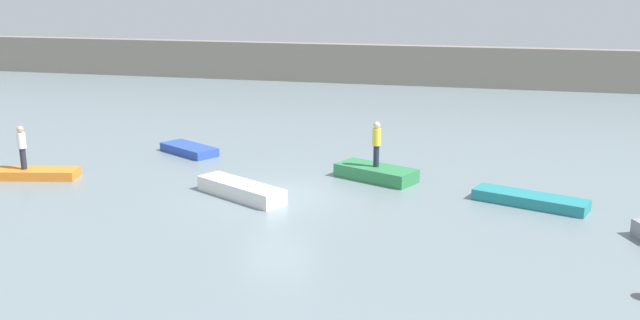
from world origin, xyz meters
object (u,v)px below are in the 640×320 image
rowboat_orange (25,174)px  person_yellow_shirt (377,142)px  rowboat_blue (189,149)px  person_white_shirt (22,145)px  rowboat_teal (530,200)px  rowboat_green (376,173)px  rowboat_white (241,190)px

rowboat_orange → person_yellow_shirt: size_ratio=2.32×
rowboat_blue → person_white_shirt: person_white_shirt is taller
rowboat_teal → rowboat_orange: bearing=-157.0°
rowboat_green → rowboat_teal: rowboat_green is taller
rowboat_orange → rowboat_green: bearing=0.6°
rowboat_orange → rowboat_teal: size_ratio=1.07×
rowboat_green → person_white_shirt: bearing=-142.8°
rowboat_orange → rowboat_blue: bearing=36.7°
rowboat_orange → person_white_shirt: bearing=0.0°
rowboat_green → person_yellow_shirt: 1.22m
rowboat_orange → rowboat_blue: rowboat_blue is taller
rowboat_orange → rowboat_white: size_ratio=1.10×
rowboat_orange → person_white_shirt: size_ratio=2.38×
rowboat_orange → rowboat_teal: bearing=-8.9°
rowboat_orange → rowboat_white: bearing=-14.5°
person_white_shirt → rowboat_white: bearing=-1.5°
rowboat_green → person_yellow_shirt: person_yellow_shirt is taller
rowboat_blue → rowboat_teal: size_ratio=0.75×
rowboat_blue → rowboat_white: rowboat_white is taller
rowboat_green → person_yellow_shirt: bearing=23.5°
person_yellow_shirt → rowboat_teal: bearing=-18.1°
person_white_shirt → rowboat_blue: bearing=49.7°
rowboat_blue → person_yellow_shirt: 8.94m
rowboat_orange → rowboat_blue: size_ratio=1.43×
rowboat_blue → rowboat_white: (4.44, -5.42, 0.08)m
rowboat_white → person_yellow_shirt: (4.16, 3.39, 1.21)m
rowboat_white → rowboat_green: bearing=67.7°
rowboat_green → rowboat_teal: 5.84m
rowboat_teal → person_yellow_shirt: bearing=-179.3°
person_white_shirt → rowboat_orange: bearing=0.0°
rowboat_blue → rowboat_white: 7.01m
rowboat_blue → person_white_shirt: 6.90m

